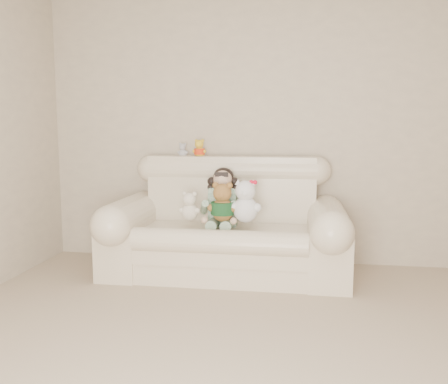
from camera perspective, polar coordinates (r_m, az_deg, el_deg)
wall_back at (r=4.55m, az=6.75°, el=7.77°), size 4.50×0.00×4.50m
sofa at (r=4.16m, az=0.21°, el=-3.02°), size 2.10×0.95×1.03m
seated_child at (r=4.22m, az=-0.14°, el=-0.54°), size 0.33×0.40×0.53m
brown_teddy at (r=4.03m, az=-0.18°, el=-0.76°), size 0.29×0.25×0.39m
white_cat at (r=4.01m, az=2.60°, el=-0.56°), size 0.29×0.23×0.43m
cream_teddy at (r=4.09m, az=-4.13°, el=-1.37°), size 0.23×0.20×0.29m
yellow_mini_bear at (r=4.52m, az=-2.96°, el=5.43°), size 0.16×0.15×0.21m
grey_mini_plush at (r=4.57m, az=-4.96°, el=5.18°), size 0.12×0.10×0.16m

